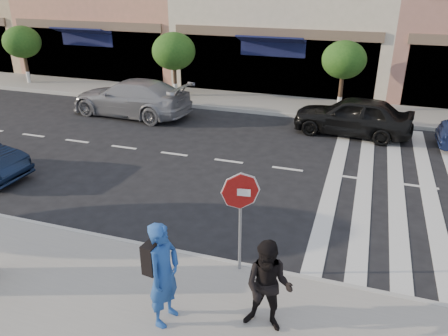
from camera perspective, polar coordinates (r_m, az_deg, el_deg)
ground at (r=11.35m, az=-5.65°, el=-6.71°), size 120.00×120.00×0.00m
sidewalk_near at (r=8.71m, az=-16.14°, el=-18.20°), size 60.00×4.50×0.15m
sidewalk_far at (r=21.06m, az=6.55°, el=8.26°), size 60.00×3.00×0.15m
street_tree_wa at (r=26.95m, az=-24.88°, el=14.68°), size 2.00×2.00×3.05m
street_tree_wb at (r=21.93m, az=-6.58°, el=14.88°), size 2.10×2.10×3.06m
street_tree_c at (r=19.97m, az=15.40°, el=13.43°), size 1.90×1.90×3.04m
stop_sign at (r=8.48m, az=2.15°, el=-4.22°), size 0.78×0.15×2.21m
photographer at (r=7.69m, az=-7.86°, el=-13.56°), size 0.56×0.77×1.96m
walker at (r=7.59m, az=5.81°, el=-15.21°), size 0.84×0.65×1.72m
car_far_left at (r=19.79m, az=-12.08°, el=8.98°), size 5.58×2.60×1.58m
car_far_mid at (r=17.62m, az=16.46°, el=6.55°), size 4.59×2.20×1.51m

